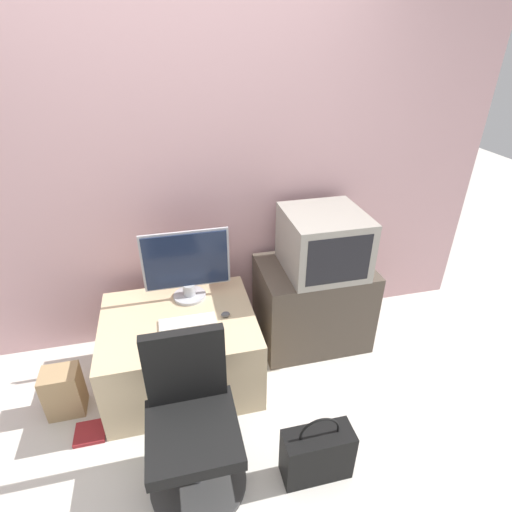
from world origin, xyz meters
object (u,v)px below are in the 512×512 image
(main_monitor, at_px, (187,265))
(cardboard_box_lower, at_px, (64,391))
(keyboard, at_px, (187,322))
(office_chair, at_px, (192,428))
(mouse, at_px, (226,314))
(book, at_px, (90,433))
(handbag, at_px, (317,453))
(crt_tv, at_px, (323,242))

(main_monitor, bearing_deg, cardboard_box_lower, -159.36)
(cardboard_box_lower, bearing_deg, main_monitor, 20.64)
(keyboard, xyz_separation_m, office_chair, (-0.04, -0.62, -0.15))
(mouse, relative_size, cardboard_box_lower, 0.17)
(keyboard, relative_size, office_chair, 0.40)
(book, bearing_deg, main_monitor, 38.10)
(office_chair, height_order, handbag, office_chair)
(keyboard, height_order, book, keyboard)
(cardboard_box_lower, bearing_deg, book, -55.51)
(office_chair, relative_size, book, 4.94)
(main_monitor, distance_m, handbag, 1.29)
(mouse, bearing_deg, crt_tv, 17.97)
(crt_tv, xyz_separation_m, book, (-1.54, -0.48, -0.80))
(office_chair, bearing_deg, crt_tv, 41.25)
(mouse, bearing_deg, keyboard, -178.87)
(office_chair, height_order, cardboard_box_lower, office_chair)
(office_chair, bearing_deg, keyboard, 86.06)
(cardboard_box_lower, bearing_deg, mouse, 2.26)
(keyboard, xyz_separation_m, cardboard_box_lower, (-0.76, -0.03, -0.35))
(main_monitor, bearing_deg, crt_tv, -2.36)
(handbag, bearing_deg, keyboard, 126.27)
(crt_tv, height_order, handbag, crt_tv)
(keyboard, relative_size, crt_tv, 0.65)
(crt_tv, relative_size, cardboard_box_lower, 1.66)
(keyboard, height_order, mouse, mouse)
(keyboard, xyz_separation_m, mouse, (0.23, 0.00, 0.01))
(crt_tv, bearing_deg, book, -162.84)
(office_chair, bearing_deg, mouse, 66.34)
(main_monitor, xyz_separation_m, book, (-0.65, -0.51, -0.73))
(mouse, bearing_deg, book, -163.50)
(keyboard, relative_size, mouse, 6.21)
(main_monitor, height_order, crt_tv, crt_tv)
(crt_tv, xyz_separation_m, office_chair, (-0.97, -0.85, -0.46))
(main_monitor, xyz_separation_m, keyboard, (-0.04, -0.27, -0.23))
(office_chair, bearing_deg, main_monitor, 84.80)
(mouse, xyz_separation_m, handbag, (0.33, -0.76, -0.36))
(main_monitor, distance_m, cardboard_box_lower, 1.04)
(keyboard, bearing_deg, book, -158.21)
(handbag, relative_size, book, 2.46)
(main_monitor, distance_m, office_chair, 0.97)
(crt_tv, relative_size, office_chair, 0.61)
(book, bearing_deg, office_chair, -33.05)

